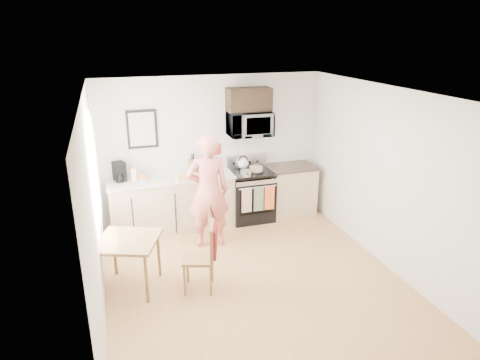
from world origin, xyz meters
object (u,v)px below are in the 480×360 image
object	(u,v)px
microwave	(250,124)
dining_table	(128,245)
range	(251,196)
cake	(256,169)
person	(208,191)
chair	(208,248)

from	to	relation	value
microwave	dining_table	xyz separation A→B (m)	(-2.28, -1.75, -1.12)
range	cake	world-z (taller)	range
microwave	dining_table	size ratio (longest dim) A/B	0.88
person	microwave	bearing A→B (deg)	-133.09
range	microwave	xyz separation A→B (m)	(-0.00, 0.10, 1.32)
microwave	chair	bearing A→B (deg)	-121.24
microwave	cake	xyz separation A→B (m)	(0.07, -0.16, -0.79)
chair	cake	distance (m)	2.39
microwave	dining_table	bearing A→B (deg)	-142.42
range	person	bearing A→B (deg)	-141.87
microwave	cake	world-z (taller)	microwave
dining_table	chair	distance (m)	1.06
microwave	person	size ratio (longest dim) A/B	0.41
dining_table	chair	size ratio (longest dim) A/B	0.91
person	chair	world-z (taller)	person
chair	cake	bearing A→B (deg)	72.34
range	chair	bearing A→B (deg)	-122.55
person	dining_table	world-z (taller)	person
range	cake	bearing A→B (deg)	-35.64
range	person	size ratio (longest dim) A/B	0.63
person	cake	bearing A→B (deg)	-140.67
microwave	cake	size ratio (longest dim) A/B	2.71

